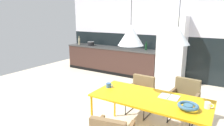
{
  "coord_description": "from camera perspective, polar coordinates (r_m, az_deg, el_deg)",
  "views": [
    {
      "loc": [
        2.09,
        -2.99,
        1.94
      ],
      "look_at": [
        -0.28,
        0.84,
        0.86
      ],
      "focal_mm": 31.23,
      "sensor_mm": 36.0,
      "label": 1
    }
  ],
  "objects": [
    {
      "name": "back_wall_panel_upper",
      "position": [
        6.43,
        13.16,
        14.02
      ],
      "size": [
        6.69,
        0.12,
        1.36
      ],
      "primitive_type": "cube",
      "color": "silver",
      "rests_on": "back_wall_splashback_dark"
    },
    {
      "name": "bottle_spice_small",
      "position": [
        7.57,
        -9.6,
        6.32
      ],
      "size": [
        0.07,
        0.07,
        0.32
      ],
      "color": "tan",
      "rests_on": "kitchen_counter"
    },
    {
      "name": "cooking_pot",
      "position": [
        7.26,
        -6.22,
        5.68
      ],
      "size": [
        0.24,
        0.24,
        0.17
      ],
      "color": "black",
      "rests_on": "kitchen_counter"
    },
    {
      "name": "fruit_bowl",
      "position": [
        2.83,
        21.37,
        -11.67
      ],
      "size": [
        0.27,
        0.27,
        0.08
      ],
      "color": "#33607F",
      "rests_on": "dining_table"
    },
    {
      "name": "armchair_near_window",
      "position": [
        3.91,
        20.57,
        -8.81
      ],
      "size": [
        0.53,
        0.51,
        0.81
      ],
      "rotation": [
        0.0,
        0.0,
        3.05
      ],
      "color": "brown",
      "rests_on": "ground"
    },
    {
      "name": "pendant_lamp_over_table_near",
      "position": [
        3.0,
        5.53,
        8.06
      ],
      "size": [
        0.39,
        0.39,
        1.17
      ],
      "color": "black"
    },
    {
      "name": "mug_short_terracotta",
      "position": [
        3.42,
        -0.95,
        -6.53
      ],
      "size": [
        0.13,
        0.09,
        0.08
      ],
      "color": "#335B93",
      "rests_on": "dining_table"
    },
    {
      "name": "open_book",
      "position": [
        3.16,
        16.38,
        -9.48
      ],
      "size": [
        0.29,
        0.23,
        0.02
      ],
      "color": "white",
      "rests_on": "dining_table"
    },
    {
      "name": "bottle_vinegar_dark",
      "position": [
        6.31,
        9.93,
        4.74
      ],
      "size": [
        0.07,
        0.07,
        0.29
      ],
      "color": "#0F3319",
      "rests_on": "kitchen_counter"
    },
    {
      "name": "refrigerator_column",
      "position": [
        5.98,
        17.06,
        3.62
      ],
      "size": [
        0.76,
        0.6,
        1.95
      ],
      "primitive_type": "cube",
      "color": "silver",
      "rests_on": "ground"
    },
    {
      "name": "mug_dark_espresso",
      "position": [
        2.98,
        26.22,
        -11.04
      ],
      "size": [
        0.12,
        0.08,
        0.09
      ],
      "color": "white",
      "rests_on": "dining_table"
    },
    {
      "name": "kitchen_counter",
      "position": [
        6.91,
        -0.32,
        0.99
      ],
      "size": [
        3.44,
        0.63,
        0.89
      ],
      "color": "#3A251F",
      "rests_on": "ground"
    },
    {
      "name": "bottle_wine_green",
      "position": [
        7.72,
        -9.58,
        6.25
      ],
      "size": [
        0.08,
        0.08,
        0.26
      ],
      "color": "black",
      "rests_on": "kitchen_counter"
    },
    {
      "name": "pendant_lamp_over_table_far",
      "position": [
        2.7,
        18.67,
        7.61
      ],
      "size": [
        0.32,
        0.32,
        1.09
      ],
      "color": "black"
    },
    {
      "name": "dining_table",
      "position": [
        3.1,
        10.99,
        -10.61
      ],
      "size": [
        1.77,
        0.81,
        0.73
      ],
      "color": "#EAA412",
      "rests_on": "ground"
    },
    {
      "name": "ground_plane",
      "position": [
        4.13,
        -2.89,
        -14.52
      ],
      "size": [
        8.7,
        8.7,
        0.0
      ],
      "primitive_type": "plane",
      "color": "beige"
    },
    {
      "name": "armchair_corner_seat",
      "position": [
        4.01,
        8.47,
        -7.87
      ],
      "size": [
        0.5,
        0.49,
        0.76
      ],
      "rotation": [
        0.0,
        0.0,
        3.1
      ],
      "color": "brown",
      "rests_on": "ground"
    },
    {
      "name": "back_wall_splashback_dark",
      "position": [
        6.55,
        12.53,
        2.06
      ],
      "size": [
        6.69,
        0.12,
        1.36
      ],
      "primitive_type": "cube",
      "color": "black",
      "rests_on": "ground"
    }
  ]
}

